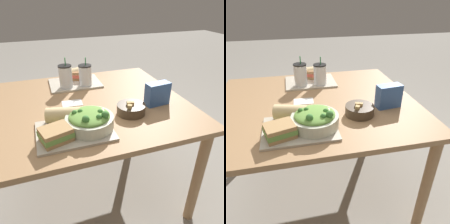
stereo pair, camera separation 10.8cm
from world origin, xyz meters
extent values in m
plane|color=gray|center=(0.00, 0.00, 0.00)|extent=(12.00, 12.00, 0.00)
cube|color=#A37A51|center=(0.00, 0.00, 0.71)|extent=(1.22, 1.05, 0.03)
cylinder|color=#A37A51|center=(0.55, -0.46, 0.35)|extent=(0.06, 0.06, 0.69)
cylinder|color=#A37A51|center=(-0.55, 0.46, 0.35)|extent=(0.06, 0.06, 0.69)
cylinder|color=#A37A51|center=(0.55, 0.46, 0.35)|extent=(0.06, 0.06, 0.69)
cube|color=#BCB29E|center=(-0.12, -0.30, 0.73)|extent=(0.36, 0.28, 0.01)
cube|color=#BCB29E|center=(0.00, 0.33, 0.73)|extent=(0.36, 0.28, 0.01)
cylinder|color=beige|center=(-0.04, -0.30, 0.76)|extent=(0.24, 0.24, 0.06)
ellipsoid|color=#6B9E42|center=(-0.04, -0.30, 0.80)|extent=(0.20, 0.20, 0.04)
sphere|color=#427F38|center=(0.01, -0.30, 0.81)|extent=(0.03, 0.03, 0.03)
sphere|color=#427F38|center=(0.02, -0.34, 0.82)|extent=(0.04, 0.04, 0.04)
sphere|color=#427F38|center=(-0.01, -0.35, 0.81)|extent=(0.03, 0.03, 0.03)
sphere|color=#38702D|center=(-0.08, -0.27, 0.81)|extent=(0.03, 0.03, 0.03)
sphere|color=#427F38|center=(-0.11, -0.27, 0.81)|extent=(0.03, 0.03, 0.03)
sphere|color=#427F38|center=(-0.07, -0.35, 0.82)|extent=(0.04, 0.04, 0.04)
cube|color=beige|center=(-0.02, -0.30, 0.80)|extent=(0.05, 0.05, 0.01)
cube|color=beige|center=(0.01, -0.28, 0.80)|extent=(0.05, 0.04, 0.01)
cube|color=beige|center=(-0.01, -0.27, 0.80)|extent=(0.06, 0.06, 0.01)
cylinder|color=#473828|center=(0.21, -0.21, 0.75)|extent=(0.16, 0.16, 0.05)
cylinder|color=#5B2D19|center=(0.21, -0.21, 0.77)|extent=(0.14, 0.14, 0.01)
cube|color=tan|center=(0.22, -0.21, 0.78)|extent=(0.03, 0.03, 0.02)
cube|color=tan|center=(0.20, -0.21, 0.78)|extent=(0.03, 0.03, 0.02)
cube|color=tan|center=(0.19, -0.25, 0.78)|extent=(0.03, 0.03, 0.02)
cube|color=tan|center=(-0.21, -0.35, 0.74)|extent=(0.15, 0.14, 0.02)
cube|color=#6B9E47|center=(-0.21, -0.35, 0.76)|extent=(0.16, 0.14, 0.02)
cube|color=tan|center=(-0.21, -0.35, 0.79)|extent=(0.15, 0.14, 0.02)
cylinder|color=#DBBC84|center=(-0.16, -0.20, 0.77)|extent=(0.18, 0.12, 0.08)
cylinder|color=beige|center=(-0.08, -0.22, 0.77)|extent=(0.03, 0.07, 0.07)
cube|color=olive|center=(0.03, 0.39, 0.74)|extent=(0.15, 0.14, 0.02)
cube|color=#C64C38|center=(0.03, 0.39, 0.76)|extent=(0.16, 0.14, 0.02)
cube|color=olive|center=(0.03, 0.39, 0.79)|extent=(0.15, 0.14, 0.02)
cylinder|color=#DBBC84|center=(0.04, 0.42, 0.77)|extent=(0.18, 0.11, 0.08)
cylinder|color=beige|center=(0.12, 0.44, 0.77)|extent=(0.02, 0.07, 0.07)
cylinder|color=silver|center=(-0.07, 0.26, 0.81)|extent=(0.09, 0.09, 0.15)
cylinder|color=black|center=(-0.07, 0.26, 0.80)|extent=(0.08, 0.08, 0.12)
cylinder|color=black|center=(-0.07, 0.26, 0.88)|extent=(0.09, 0.09, 0.01)
cylinder|color=green|center=(-0.06, 0.26, 0.91)|extent=(0.01, 0.02, 0.06)
cylinder|color=silver|center=(0.07, 0.26, 0.80)|extent=(0.09, 0.09, 0.14)
cylinder|color=#701E47|center=(0.07, 0.26, 0.79)|extent=(0.08, 0.08, 0.11)
cylinder|color=black|center=(0.07, 0.26, 0.87)|extent=(0.09, 0.09, 0.01)
cylinder|color=green|center=(0.07, 0.26, 0.90)|extent=(0.01, 0.02, 0.06)
cube|color=#335BA3|center=(0.41, -0.16, 0.79)|extent=(0.15, 0.08, 0.14)
cube|color=white|center=(-0.08, 0.02, 0.72)|extent=(0.13, 0.09, 0.00)
camera|label=1|loc=(-0.23, -1.19, 1.32)|focal=35.00mm
camera|label=2|loc=(-0.13, -1.22, 1.32)|focal=35.00mm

